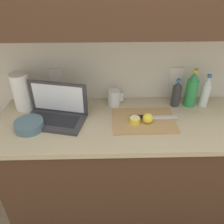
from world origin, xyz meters
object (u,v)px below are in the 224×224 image
lemon_whole_beside (148,118)px  knife (145,117)px  bottle_water_clear (176,94)px  lemon_half_cut (135,120)px  bowl_white (29,125)px  measuring_cup (114,98)px  cutting_board (144,121)px  bottle_oil_tall (192,90)px  bottle_green_soda (206,92)px  laptop (56,112)px  paper_towel_roll (22,92)px

lemon_whole_beside → knife: bearing=97.1°
lemon_whole_beside → bottle_water_clear: bearing=43.5°
lemon_half_cut → bottle_water_clear: size_ratio=0.33×
knife → bowl_white: (-0.72, -0.08, 0.01)m
knife → measuring_cup: 0.27m
cutting_board → bottle_oil_tall: 0.41m
lemon_whole_beside → bowl_white: lemon_whole_beside is taller
bottle_green_soda → lemon_half_cut: bearing=-157.7°
laptop → bottle_water_clear: 0.81m
lemon_half_cut → paper_towel_roll: 0.77m
cutting_board → lemon_whole_beside: (0.02, -0.03, 0.04)m
bottle_green_soda → bowl_white: size_ratio=1.33×
lemon_half_cut → cutting_board: bearing=20.1°
measuring_cup → knife: bearing=-43.0°
cutting_board → knife: 0.03m
knife → bottle_oil_tall: 0.38m
lemon_whole_beside → paper_towel_roll: size_ratio=0.25×
lemon_half_cut → bowl_white: bearing=-176.5°
bottle_oil_tall → bottle_water_clear: 0.10m
bottle_water_clear → measuring_cup: bearing=177.4°
measuring_cup → bowl_white: (-0.52, -0.27, -0.03)m
knife → bottle_green_soda: bearing=20.2°
knife → bottle_oil_tall: bottle_oil_tall is taller
cutting_board → measuring_cup: bearing=131.5°
laptop → lemon_half_cut: laptop is taller
bottle_water_clear → bottle_oil_tall: bearing=0.0°
laptop → bottle_oil_tall: bearing=22.2°
lemon_half_cut → bowl_white: (-0.64, -0.04, 0.00)m
lemon_whole_beside → measuring_cup: size_ratio=0.58×
lemon_half_cut → measuring_cup: bearing=118.2°
bottle_oil_tall → cutting_board: bearing=-151.7°
cutting_board → measuring_cup: (-0.18, 0.20, 0.05)m
laptop → bottle_oil_tall: (0.90, 0.15, 0.07)m
bottle_green_soda → lemon_whole_beside: bearing=-153.3°
lemon_half_cut → bottle_oil_tall: size_ratio=0.25×
cutting_board → paper_towel_roll: 0.82m
cutting_board → paper_towel_roll: (-0.79, 0.18, 0.12)m
bottle_water_clear → paper_towel_roll: 1.04m
bottle_green_soda → bottle_oil_tall: 0.10m
lemon_half_cut → lemon_whole_beside: lemon_whole_beside is taller
bottle_oil_tall → measuring_cup: size_ratio=2.40×
knife → bottle_green_soda: size_ratio=1.32×
bottle_green_soda → bottle_water_clear: (-0.20, 0.00, -0.01)m
knife → bottle_green_soda: (0.43, 0.16, 0.09)m
lemon_half_cut → measuring_cup: measuring_cup is taller
knife → lemon_whole_beside: size_ratio=4.75×
lemon_half_cut → bottle_oil_tall: 0.46m
lemon_half_cut → lemon_whole_beside: size_ratio=1.03×
lemon_half_cut → measuring_cup: 0.26m
cutting_board → lemon_half_cut: lemon_half_cut is taller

